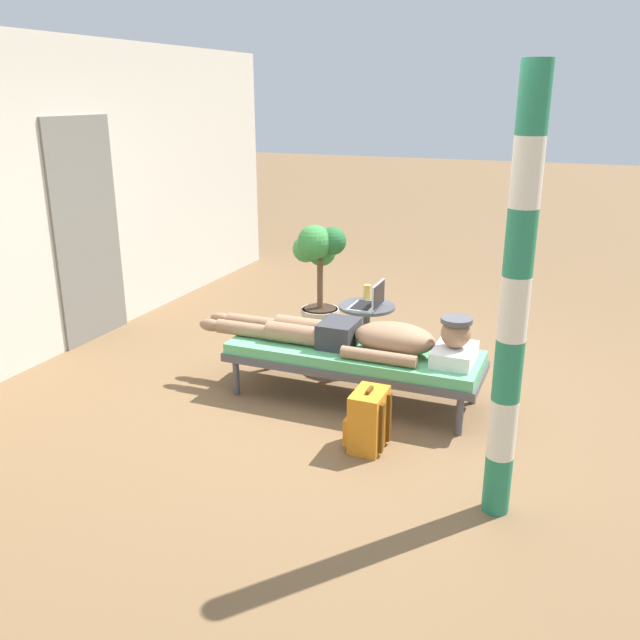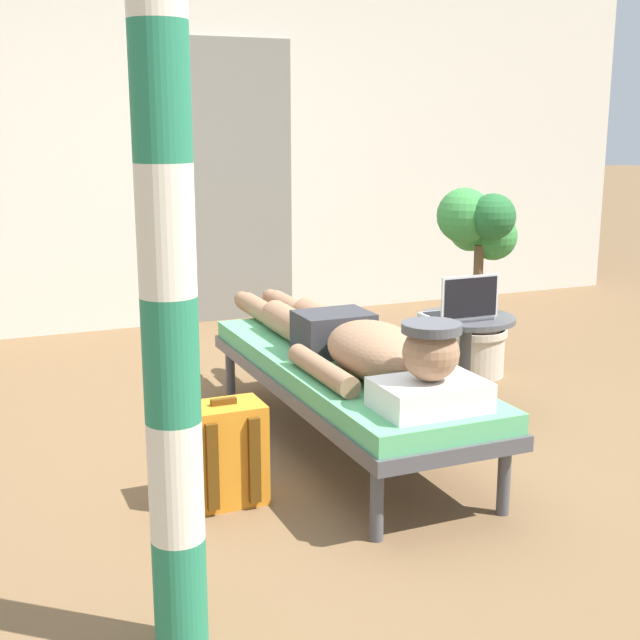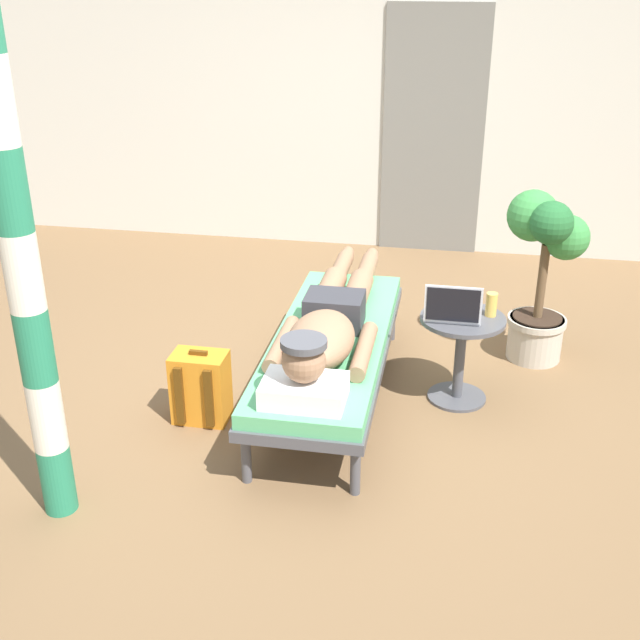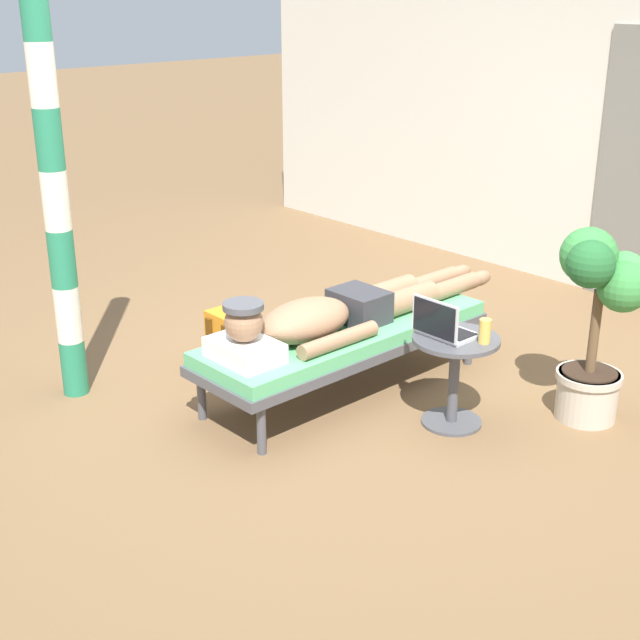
% 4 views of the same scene
% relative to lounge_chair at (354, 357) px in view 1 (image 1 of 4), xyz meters
% --- Properties ---
extents(ground_plane, '(40.00, 40.00, 0.00)m').
position_rel_lounge_chair_xyz_m(ground_plane, '(-0.10, 0.04, -0.35)').
color(ground_plane, brown).
extents(house_wall_back, '(7.60, 0.20, 2.70)m').
position_rel_lounge_chair_xyz_m(house_wall_back, '(-0.00, 2.85, 1.00)').
color(house_wall_back, beige).
rests_on(house_wall_back, ground).
extents(house_door_panel, '(0.84, 0.03, 2.04)m').
position_rel_lounge_chair_xyz_m(house_door_panel, '(0.39, 2.74, 0.67)').
color(house_door_panel, slate).
rests_on(house_door_panel, ground).
extents(lounge_chair, '(0.64, 1.92, 0.42)m').
position_rel_lounge_chair_xyz_m(lounge_chair, '(0.00, 0.00, 0.00)').
color(lounge_chair, '#4C4C51').
rests_on(lounge_chair, ground).
extents(person_reclining, '(0.53, 2.17, 0.33)m').
position_rel_lounge_chair_xyz_m(person_reclining, '(-0.00, -0.08, 0.17)').
color(person_reclining, white).
rests_on(person_reclining, lounge_chair).
extents(side_table, '(0.48, 0.48, 0.52)m').
position_rel_lounge_chair_xyz_m(side_table, '(0.73, 0.14, 0.01)').
color(side_table, '#4C4C51').
rests_on(side_table, ground).
extents(laptop, '(0.31, 0.24, 0.23)m').
position_rel_lounge_chair_xyz_m(laptop, '(0.67, 0.09, 0.24)').
color(laptop, silver).
rests_on(laptop, side_table).
extents(drink_glass, '(0.06, 0.06, 0.13)m').
position_rel_lounge_chair_xyz_m(drink_glass, '(0.88, 0.19, 0.24)').
color(drink_glass, gold).
rests_on(drink_glass, side_table).
extents(backpack, '(0.30, 0.26, 0.42)m').
position_rel_lounge_chair_xyz_m(backpack, '(-0.67, -0.34, -0.15)').
color(backpack, orange).
rests_on(backpack, ground).
extents(potted_plant, '(0.51, 0.54, 1.10)m').
position_rel_lounge_chair_xyz_m(potted_plant, '(1.20, 0.77, 0.31)').
color(potted_plant, '#BFB29E').
rests_on(potted_plant, ground).
extents(porch_post, '(0.15, 0.15, 2.38)m').
position_rel_lounge_chair_xyz_m(porch_post, '(-1.07, -1.23, 0.84)').
color(porch_post, '#267F59').
rests_on(porch_post, ground).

